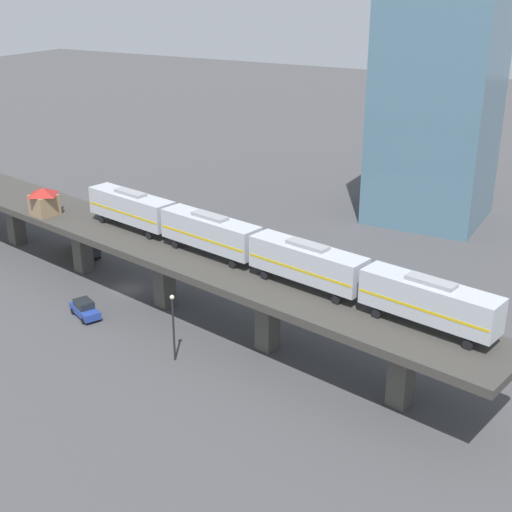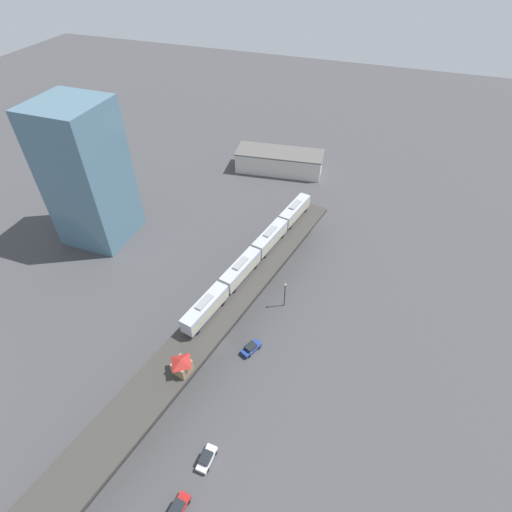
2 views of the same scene
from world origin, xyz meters
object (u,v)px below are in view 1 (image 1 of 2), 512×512
subway_train (256,246)px  street_lamp (173,322)px  office_tower (438,98)px  delivery_truck (86,240)px  signal_hut (44,200)px  street_car_blue (85,309)px

subway_train → street_lamp: 11.00m
street_lamp → office_tower: (-53.99, 8.87, 13.89)m
delivery_truck → office_tower: office_tower is taller
signal_hut → street_car_blue: size_ratio=0.80×
street_car_blue → delivery_truck: (-14.74, -12.77, 0.82)m
street_car_blue → subway_train: bearing=106.5°
subway_train → delivery_truck: 33.44m
street_lamp → office_tower: office_tower is taller
street_lamp → office_tower: size_ratio=0.19×
signal_hut → street_car_blue: 17.02m
street_car_blue → office_tower: office_tower is taller
delivery_truck → street_lamp: 32.04m
street_car_blue → street_lamp: bearing=78.4°
signal_hut → street_car_blue: signal_hut is taller
signal_hut → office_tower: size_ratio=0.11×
subway_train → street_lamp: subway_train is taller
subway_train → office_tower: bearing=174.4°
delivery_truck → signal_hut: bearing=1.3°
signal_hut → street_lamp: size_ratio=0.55×
office_tower → street_lamp: bearing=-9.3°
subway_train → street_car_blue: subway_train is taller
street_car_blue → signal_hut: bearing=-122.3°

